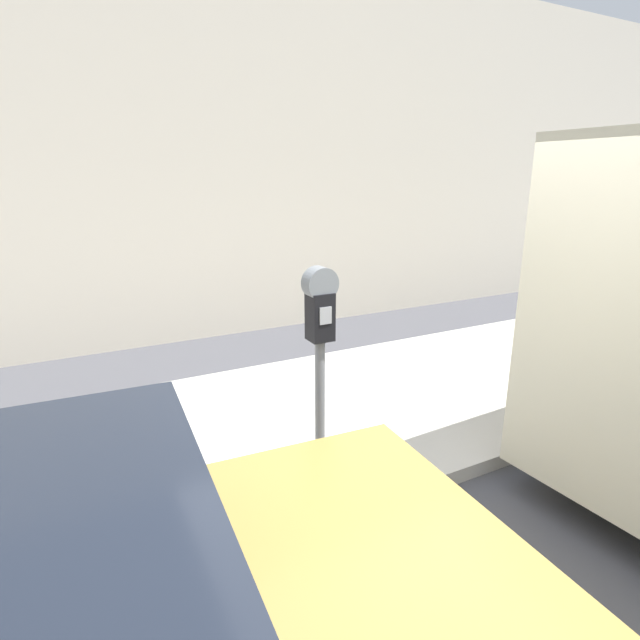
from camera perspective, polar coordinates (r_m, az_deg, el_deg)
The scene contains 4 objects.
ground_plane at distance 3.32m, azimuth 14.70°, elevation -28.23°, with size 60.00×60.00×0.00m, color #47474C.
sidewalk at distance 4.79m, azimuth -3.43°, elevation -11.71°, with size 24.00×2.80×0.12m.
building_facade at distance 7.35m, azimuth -14.91°, elevation 18.16°, with size 24.00×0.30×5.25m.
parking_meter at distance 3.28m, azimuth 0.00°, elevation -2.13°, with size 0.22×0.15×1.62m.
Camera 1 is at (-1.72, -1.68, 2.29)m, focal length 28.00 mm.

